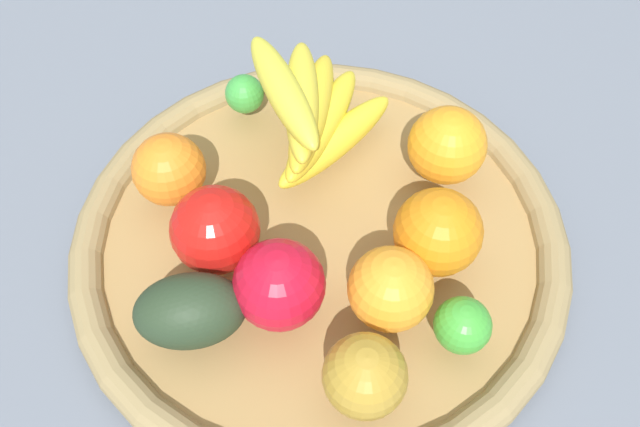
# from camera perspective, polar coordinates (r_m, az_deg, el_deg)

# --- Properties ---
(ground_plane) EXTENTS (2.40, 2.40, 0.00)m
(ground_plane) POSITION_cam_1_polar(r_m,az_deg,el_deg) (0.64, 0.00, -2.87)
(ground_plane) COLOR slate
(ground_plane) RESTS_ON ground
(basket) EXTENTS (0.47, 0.47, 0.03)m
(basket) POSITION_cam_1_polar(r_m,az_deg,el_deg) (0.63, 0.00, -2.10)
(basket) COLOR #A5814C
(basket) RESTS_ON ground_plane
(orange_1) EXTENTS (0.09, 0.09, 0.07)m
(orange_1) POSITION_cam_1_polar(r_m,az_deg,el_deg) (0.63, -13.02, 3.75)
(orange_1) COLOR orange
(orange_1) RESTS_ON basket
(banana_bunch) EXTENTS (0.16, 0.17, 0.09)m
(banana_bunch) POSITION_cam_1_polar(r_m,az_deg,el_deg) (0.64, -0.75, 8.73)
(banana_bunch) COLOR yellow
(banana_bunch) RESTS_ON basket
(apple_1) EXTENTS (0.11, 0.11, 0.08)m
(apple_1) POSITION_cam_1_polar(r_m,az_deg,el_deg) (0.54, -3.58, -6.21)
(apple_1) COLOR red
(apple_1) RESTS_ON basket
(orange_3) EXTENTS (0.10, 0.10, 0.07)m
(orange_3) POSITION_cam_1_polar(r_m,az_deg,el_deg) (0.54, 6.16, -6.55)
(orange_3) COLOR orange
(orange_3) RESTS_ON basket
(orange_2) EXTENTS (0.08, 0.08, 0.08)m
(orange_2) POSITION_cam_1_polar(r_m,az_deg,el_deg) (0.64, 10.78, 6.11)
(orange_2) COLOR orange
(orange_2) RESTS_ON basket
(lime_1) EXTENTS (0.06, 0.06, 0.05)m
(lime_1) POSITION_cam_1_polar(r_m,az_deg,el_deg) (0.55, 12.31, -9.49)
(lime_1) COLOR green
(lime_1) RESTS_ON basket
(orange_0) EXTENTS (0.10, 0.10, 0.08)m
(orange_0) POSITION_cam_1_polar(r_m,az_deg,el_deg) (0.57, 10.23, -1.60)
(orange_0) COLOR orange
(orange_0) RESTS_ON basket
(lime_0) EXTENTS (0.05, 0.05, 0.04)m
(lime_0) POSITION_cam_1_polar(r_m,az_deg,el_deg) (0.71, -6.59, 10.31)
(lime_0) COLOR green
(lime_0) RESTS_ON basket
(avocado) EXTENTS (0.11, 0.09, 0.06)m
(avocado) POSITION_cam_1_polar(r_m,az_deg,el_deg) (0.54, -11.23, -8.31)
(avocado) COLOR #273924
(avocado) RESTS_ON basket
(apple_0) EXTENTS (0.10, 0.10, 0.08)m
(apple_0) POSITION_cam_1_polar(r_m,az_deg,el_deg) (0.57, -9.12, -1.41)
(apple_0) COLOR red
(apple_0) RESTS_ON basket
(apple_2) EXTENTS (0.09, 0.09, 0.07)m
(apple_2) POSITION_cam_1_polar(r_m,az_deg,el_deg) (0.51, 3.93, -13.92)
(apple_2) COLOR #AD862C
(apple_2) RESTS_ON basket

